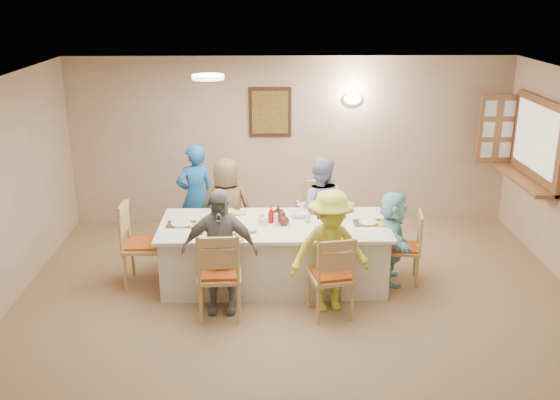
{
  "coord_description": "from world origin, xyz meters",
  "views": [
    {
      "loc": [
        -0.36,
        -5.52,
        3.4
      ],
      "look_at": [
        -0.2,
        1.4,
        1.05
      ],
      "focal_mm": 40.0,
      "sensor_mm": 36.0,
      "label": 1
    }
  ],
  "objects_px": {
    "serving_hatch": "(537,141)",
    "chair_right_end": "(402,247)",
    "chair_back_left": "(228,222)",
    "diner_front_right": "(330,251)",
    "diner_right_end": "(392,237)",
    "chair_left_end": "(144,244)",
    "chair_front_right": "(331,274)",
    "diner_back_right": "(320,209)",
    "chair_front_left": "(219,273)",
    "condiment_ketchup": "(271,215)",
    "chair_back_right": "(319,220)",
    "diner_front_left": "(220,251)",
    "diner_back_left": "(227,210)",
    "caregiver": "(196,196)",
    "dining_table": "(274,253)"
  },
  "relations": [
    {
      "from": "serving_hatch",
      "to": "chair_right_end",
      "type": "relative_size",
      "value": 1.68
    },
    {
      "from": "chair_back_left",
      "to": "diner_front_right",
      "type": "xyz_separation_m",
      "value": [
        1.2,
        -1.48,
        0.21
      ]
    },
    {
      "from": "diner_right_end",
      "to": "chair_left_end",
      "type": "bearing_deg",
      "value": 95.92
    },
    {
      "from": "chair_front_right",
      "to": "diner_back_right",
      "type": "distance_m",
      "value": 1.5
    },
    {
      "from": "diner_back_right",
      "to": "diner_front_right",
      "type": "relative_size",
      "value": 1.0
    },
    {
      "from": "chair_front_right",
      "to": "diner_right_end",
      "type": "height_order",
      "value": "diner_right_end"
    },
    {
      "from": "chair_front_left",
      "to": "condiment_ketchup",
      "type": "bearing_deg",
      "value": -126.37
    },
    {
      "from": "chair_back_left",
      "to": "chair_back_right",
      "type": "bearing_deg",
      "value": -5.09
    },
    {
      "from": "diner_back_right",
      "to": "diner_front_left",
      "type": "height_order",
      "value": "diner_front_left"
    },
    {
      "from": "serving_hatch",
      "to": "chair_left_end",
      "type": "xyz_separation_m",
      "value": [
        -5.03,
        -1.02,
        -0.98
      ]
    },
    {
      "from": "diner_front_left",
      "to": "chair_back_left",
      "type": "bearing_deg",
      "value": 92.84
    },
    {
      "from": "diner_back_left",
      "to": "caregiver",
      "type": "relative_size",
      "value": 0.95
    },
    {
      "from": "diner_back_left",
      "to": "diner_back_right",
      "type": "distance_m",
      "value": 1.2
    },
    {
      "from": "chair_back_right",
      "to": "condiment_ketchup",
      "type": "distance_m",
      "value": 1.06
    },
    {
      "from": "chair_back_right",
      "to": "chair_left_end",
      "type": "height_order",
      "value": "chair_left_end"
    },
    {
      "from": "diner_back_left",
      "to": "diner_right_end",
      "type": "relative_size",
      "value": 1.21
    },
    {
      "from": "chair_left_end",
      "to": "diner_back_right",
      "type": "xyz_separation_m",
      "value": [
        2.15,
        0.68,
        0.18
      ]
    },
    {
      "from": "chair_back_right",
      "to": "diner_back_left",
      "type": "bearing_deg",
      "value": -170.79
    },
    {
      "from": "diner_front_right",
      "to": "condiment_ketchup",
      "type": "xyz_separation_m",
      "value": [
        -0.64,
        0.72,
        0.17
      ]
    },
    {
      "from": "chair_front_left",
      "to": "diner_front_left",
      "type": "xyz_separation_m",
      "value": [
        0.0,
        0.12,
        0.2
      ]
    },
    {
      "from": "chair_back_right",
      "to": "diner_front_left",
      "type": "distance_m",
      "value": 1.92
    },
    {
      "from": "dining_table",
      "to": "serving_hatch",
      "type": "bearing_deg",
      "value": 16.35
    },
    {
      "from": "diner_front_right",
      "to": "caregiver",
      "type": "distance_m",
      "value": 2.46
    },
    {
      "from": "diner_front_left",
      "to": "diner_front_right",
      "type": "bearing_deg",
      "value": 2.84
    },
    {
      "from": "chair_back_right",
      "to": "chair_front_left",
      "type": "relative_size",
      "value": 0.98
    },
    {
      "from": "diner_back_right",
      "to": "caregiver",
      "type": "height_order",
      "value": "caregiver"
    },
    {
      "from": "diner_front_right",
      "to": "chair_front_right",
      "type": "bearing_deg",
      "value": -101.16
    },
    {
      "from": "chair_right_end",
      "to": "diner_right_end",
      "type": "bearing_deg",
      "value": -81.12
    },
    {
      "from": "chair_left_end",
      "to": "caregiver",
      "type": "distance_m",
      "value": 1.27
    },
    {
      "from": "chair_right_end",
      "to": "chair_back_right",
      "type": "bearing_deg",
      "value": -121.22
    },
    {
      "from": "dining_table",
      "to": "chair_back_right",
      "type": "height_order",
      "value": "chair_back_right"
    },
    {
      "from": "chair_left_end",
      "to": "condiment_ketchup",
      "type": "relative_size",
      "value": 5.02
    },
    {
      "from": "chair_back_right",
      "to": "chair_front_right",
      "type": "height_order",
      "value": "chair_back_right"
    },
    {
      "from": "chair_back_left",
      "to": "diner_back_right",
      "type": "distance_m",
      "value": 1.22
    },
    {
      "from": "chair_front_left",
      "to": "diner_back_left",
      "type": "xyz_separation_m",
      "value": [
        0.0,
        1.48,
        0.19
      ]
    },
    {
      "from": "diner_back_left",
      "to": "diner_front_right",
      "type": "height_order",
      "value": "diner_front_right"
    },
    {
      "from": "chair_right_end",
      "to": "chair_left_end",
      "type": "bearing_deg",
      "value": -81.12
    },
    {
      "from": "serving_hatch",
      "to": "diner_back_right",
      "type": "height_order",
      "value": "serving_hatch"
    },
    {
      "from": "diner_back_right",
      "to": "condiment_ketchup",
      "type": "height_order",
      "value": "diner_back_right"
    },
    {
      "from": "dining_table",
      "to": "diner_front_left",
      "type": "xyz_separation_m",
      "value": [
        -0.6,
        -0.68,
        0.33
      ]
    },
    {
      "from": "dining_table",
      "to": "chair_right_end",
      "type": "relative_size",
      "value": 3.03
    },
    {
      "from": "chair_front_left",
      "to": "chair_front_right",
      "type": "height_order",
      "value": "chair_front_left"
    },
    {
      "from": "diner_front_right",
      "to": "diner_front_left",
      "type": "bearing_deg",
      "value": 168.84
    },
    {
      "from": "chair_front_left",
      "to": "diner_back_right",
      "type": "bearing_deg",
      "value": -131.37
    },
    {
      "from": "chair_back_left",
      "to": "condiment_ketchup",
      "type": "bearing_deg",
      "value": -58.6
    },
    {
      "from": "chair_back_right",
      "to": "diner_back_left",
      "type": "distance_m",
      "value": 1.22
    },
    {
      "from": "chair_front_left",
      "to": "chair_left_end",
      "type": "xyz_separation_m",
      "value": [
        -0.95,
        0.8,
        0.01
      ]
    },
    {
      "from": "chair_front_right",
      "to": "diner_back_left",
      "type": "bearing_deg",
      "value": -62.09
    },
    {
      "from": "diner_back_right",
      "to": "diner_front_left",
      "type": "bearing_deg",
      "value": 57.21
    },
    {
      "from": "chair_front_left",
      "to": "diner_right_end",
      "type": "bearing_deg",
      "value": -160.73
    }
  ]
}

